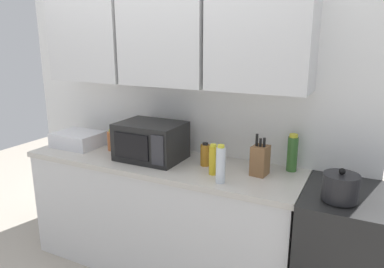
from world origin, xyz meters
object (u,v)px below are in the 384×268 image
bottle_spice_jar (112,141)px  bottle_green_oil (292,153)px  kettle (340,187)px  bottle_amber_vinegar (205,155)px  bottle_yellow_mustard (213,160)px  dish_rack (78,139)px  bottle_clear_tall (221,164)px  microwave (151,141)px  knife_block (260,160)px  stove_range (363,266)px

bottle_spice_jar → bottle_green_oil: bottle_green_oil is taller
kettle → bottle_green_oil: bearing=132.5°
bottle_amber_vinegar → bottle_yellow_mustard: 0.18m
dish_rack → bottle_clear_tall: bearing=-8.3°
microwave → bottle_green_oil: microwave is taller
microwave → bottle_clear_tall: 0.68m
kettle → bottle_yellow_mustard: (-0.80, 0.07, 0.01)m
microwave → knife_block: size_ratio=1.70×
bottle_yellow_mustard → microwave: bearing=171.0°
dish_rack → bottle_clear_tall: 1.40m
bottle_green_oil → bottle_yellow_mustard: 0.55m
knife_block → bottle_spice_jar: (-1.24, -0.00, -0.02)m
dish_rack → bottle_green_oil: bottle_green_oil is taller
knife_block → bottle_spice_jar: knife_block is taller
kettle → bottle_clear_tall: 0.70m
microwave → stove_range: bearing=-0.6°
knife_block → bottle_green_oil: bearing=44.5°
stove_range → bottle_amber_vinegar: (-1.09, 0.06, 0.53)m
bottle_yellow_mustard → bottle_clear_tall: bottle_clear_tall is taller
bottle_green_oil → bottle_yellow_mustard: bottle_green_oil is taller
microwave → bottle_spice_jar: bearing=173.8°
stove_range → bottle_green_oil: (-0.51, 0.24, 0.58)m
bottle_yellow_mustard → bottle_clear_tall: size_ratio=0.85×
kettle → bottle_clear_tall: (-0.70, -0.04, 0.03)m
kettle → bottle_yellow_mustard: 0.80m
kettle → bottle_green_oil: 0.51m
dish_rack → bottle_amber_vinegar: (1.16, 0.04, 0.02)m
dish_rack → knife_block: size_ratio=1.35×
stove_range → microwave: bearing=179.4°
stove_range → bottle_yellow_mustard: size_ratio=4.32×
bottle_green_oil → bottle_spice_jar: bearing=-172.9°
dish_rack → bottle_spice_jar: bearing=7.0°
bottle_amber_vinegar → bottle_clear_tall: (0.22, -0.25, 0.04)m
knife_block → bottle_green_oil: 0.25m
stove_range → bottle_amber_vinegar: bottle_amber_vinegar is taller
bottle_amber_vinegar → stove_range: bearing=-3.4°
kettle → bottle_green_oil: bottle_green_oil is taller
bottle_yellow_mustard → knife_block: bearing=25.5°
dish_rack → bottle_yellow_mustard: size_ratio=1.80×
dish_rack → knife_block: (1.57, 0.04, 0.04)m
knife_block → bottle_amber_vinegar: size_ratio=1.65×
bottle_amber_vinegar → bottle_clear_tall: 0.33m
dish_rack → bottle_amber_vinegar: 1.16m
bottle_spice_jar → bottle_clear_tall: size_ratio=0.70×
bottle_green_oil → knife_block: bearing=-135.5°
bottle_amber_vinegar → bottle_spice_jar: 0.83m
dish_rack → bottle_amber_vinegar: size_ratio=2.23×
bottle_yellow_mustard → bottle_amber_vinegar: bearing=132.0°
microwave → dish_rack: size_ratio=1.26×
bottle_spice_jar → bottle_green_oil: (1.41, 0.18, 0.05)m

